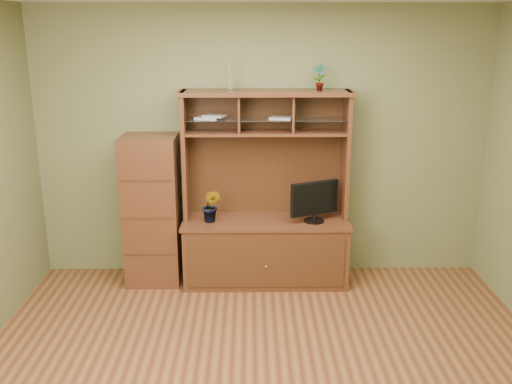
{
  "coord_description": "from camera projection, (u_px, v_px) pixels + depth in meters",
  "views": [
    {
      "loc": [
        -0.12,
        -3.6,
        2.49
      ],
      "look_at": [
        -0.07,
        1.2,
        1.08
      ],
      "focal_mm": 40.0,
      "sensor_mm": 36.0,
      "label": 1
    }
  ],
  "objects": [
    {
      "name": "orchid_plant",
      "position": [
        211.0,
        206.0,
        5.5
      ],
      "size": [
        0.21,
        0.19,
        0.33
      ],
      "primitive_type": "imported",
      "rotation": [
        0.0,
        0.0,
        -0.29
      ],
      "color": "#2E541C",
      "rests_on": "media_hutch"
    },
    {
      "name": "side_cabinet",
      "position": [
        152.0,
        210.0,
        5.61
      ],
      "size": [
        0.53,
        0.48,
        1.48
      ],
      "color": "#492715",
      "rests_on": "room"
    },
    {
      "name": "room",
      "position": [
        269.0,
        204.0,
        3.78
      ],
      "size": [
        4.54,
        4.04,
        2.74
      ],
      "color": "#562C18",
      "rests_on": "ground"
    },
    {
      "name": "top_plant",
      "position": [
        319.0,
        77.0,
        5.33
      ],
      "size": [
        0.15,
        0.13,
        0.25
      ],
      "primitive_type": "imported",
      "rotation": [
        0.0,
        0.0,
        -0.31
      ],
      "color": "#346B25",
      "rests_on": "media_hutch"
    },
    {
      "name": "media_hutch",
      "position": [
        265.0,
        231.0,
        5.67
      ],
      "size": [
        1.66,
        0.61,
        1.9
      ],
      "color": "#492715",
      "rests_on": "room"
    },
    {
      "name": "reed_diffuser",
      "position": [
        230.0,
        78.0,
        5.32
      ],
      "size": [
        0.06,
        0.06,
        0.31
      ],
      "color": "silver",
      "rests_on": "media_hutch"
    },
    {
      "name": "monitor",
      "position": [
        315.0,
        201.0,
        5.5
      ],
      "size": [
        0.48,
        0.25,
        0.4
      ],
      "rotation": [
        0.0,
        0.0,
        0.43
      ],
      "color": "black",
      "rests_on": "media_hutch"
    },
    {
      "name": "magazines",
      "position": [
        234.0,
        117.0,
        5.42
      ],
      "size": [
        0.95,
        0.22,
        0.04
      ],
      "color": "#A5A5AA",
      "rests_on": "media_hutch"
    }
  ]
}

